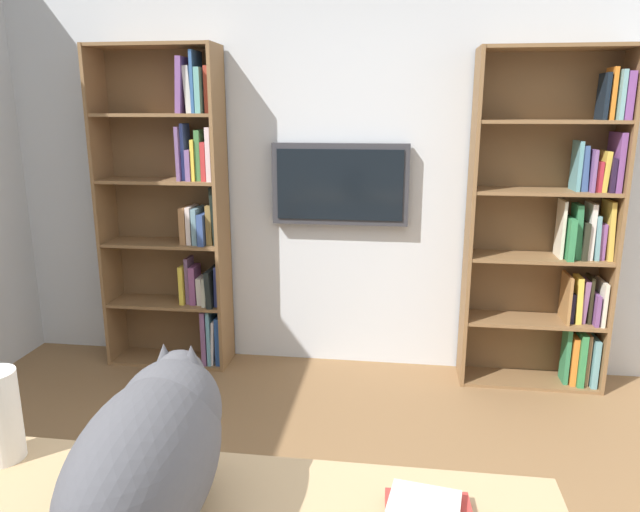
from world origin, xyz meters
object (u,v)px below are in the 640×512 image
bookshelf_left (557,230)px  desk_book_stack (427,511)px  wall_mounted_tv (340,184)px  bookshelf_right (179,214)px  cat (154,450)px

bookshelf_left → desk_book_stack: size_ratio=10.16×
wall_mounted_tv → bookshelf_left: bearing=176.3°
bookshelf_left → bookshelf_right: 2.32m
bookshelf_left → wall_mounted_tv: bookshelf_left is taller
bookshelf_left → bookshelf_right: (2.32, 0.00, 0.04)m
desk_book_stack → bookshelf_left: bearing=-109.5°
bookshelf_right → cat: bearing=109.8°
cat → wall_mounted_tv: bearing=-92.9°
wall_mounted_tv → bookshelf_right: bearing=4.7°
cat → bookshelf_left: bearing=-119.9°
bookshelf_left → bookshelf_right: size_ratio=0.98×
bookshelf_left → cat: bookshelf_left is taller
bookshelf_left → wall_mounted_tv: 1.32m
bookshelf_left → wall_mounted_tv: bearing=-3.7°
bookshelf_right → bookshelf_left: bearing=-180.0°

